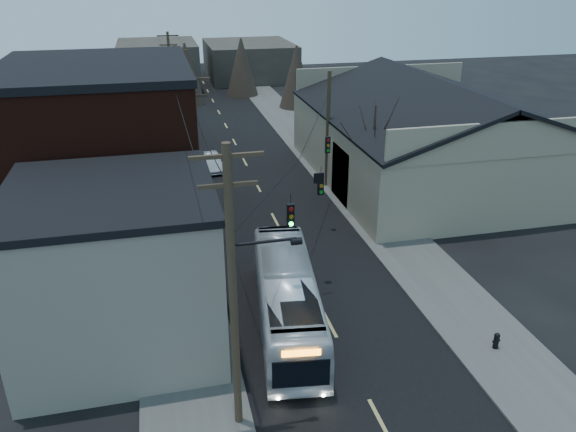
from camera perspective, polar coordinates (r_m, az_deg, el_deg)
name	(u,v)px	position (r m, az deg, el deg)	size (l,w,h in m)	color
road_surface	(249,170)	(45.58, -3.99, 4.71)	(9.00, 110.00, 0.02)	black
sidewalk_left	(167,176)	(45.05, -12.19, 4.04)	(4.00, 110.00, 0.12)	#474744
sidewalk_right	(326,163)	(46.99, 3.88, 5.38)	(4.00, 110.00, 0.12)	#474744
building_clapboard	(119,271)	(24.50, -16.81, -5.34)	(8.00, 8.00, 7.00)	gray
building_brick	(105,158)	(34.14, -18.13, 5.67)	(10.00, 12.00, 10.00)	black
building_left_far	(124,116)	(49.90, -16.29, 9.71)	(9.00, 14.00, 7.00)	#332E28
warehouse	(428,144)	(44.18, 14.05, 7.07)	(16.16, 20.60, 7.73)	gray
building_far_left	(158,66)	(78.40, -13.03, 14.65)	(10.00, 12.00, 6.00)	#332E28
building_far_right	(249,60)	(84.56, -3.95, 15.50)	(12.00, 14.00, 5.00)	#332E28
bare_tree	(372,160)	(36.94, 8.57, 5.68)	(0.40, 0.40, 7.20)	black
utility_lines	(216,132)	(38.17, -7.36, 8.48)	(11.24, 45.28, 10.50)	#382B1E
bus	(287,298)	(25.45, -0.08, -8.34)	(2.46, 10.52, 2.93)	silver
parked_car	(210,162)	(45.76, -7.90, 5.47)	(1.39, 3.98, 1.31)	#B5B8BE
fire_hydrant	(496,340)	(26.06, 20.41, -11.72)	(0.36, 0.25, 0.74)	black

